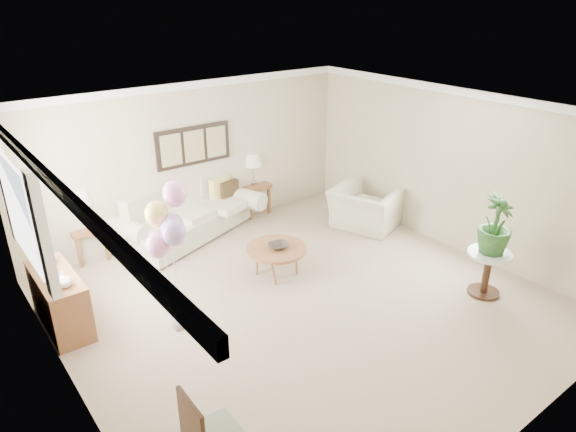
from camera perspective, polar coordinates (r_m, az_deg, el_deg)
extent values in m
plane|color=tan|center=(7.13, 1.95, -9.62)|extent=(6.00, 6.00, 0.00)
cube|color=#BEB496|center=(8.87, -10.42, 6.20)|extent=(6.00, 0.04, 2.60)
cube|color=#BEB496|center=(4.90, 25.59, -11.35)|extent=(6.00, 0.04, 2.60)
cube|color=#BEB496|center=(5.33, -23.85, -8.06)|extent=(0.04, 6.00, 2.60)
cube|color=#BEB496|center=(8.62, 17.72, 4.92)|extent=(0.04, 6.00, 2.60)
cube|color=white|center=(6.10, 2.30, 11.12)|extent=(6.00, 6.00, 0.02)
cube|color=white|center=(8.56, -10.95, 14.08)|extent=(6.00, 0.06, 0.12)
cube|color=white|center=(4.84, -25.93, 4.67)|extent=(0.06, 6.00, 0.12)
cube|color=white|center=(8.30, 18.67, 12.99)|extent=(0.06, 6.00, 0.12)
cube|color=white|center=(6.53, -27.71, 0.52)|extent=(0.04, 1.40, 1.20)
cube|color=white|center=(5.75, -25.58, -2.03)|extent=(0.10, 0.22, 1.40)
cube|color=white|center=(7.33, -28.77, 2.67)|extent=(0.10, 0.22, 1.40)
cube|color=black|center=(8.77, -10.45, 7.71)|extent=(1.35, 0.04, 0.65)
cube|color=#8C8C59|center=(8.58, -12.86, 7.13)|extent=(0.36, 0.02, 0.52)
cube|color=#8C8C59|center=(8.75, -10.37, 7.67)|extent=(0.36, 0.02, 0.52)
cube|color=#8C8C59|center=(8.94, -7.98, 8.18)|extent=(0.36, 0.02, 0.52)
cube|color=beige|center=(8.98, -11.07, -0.95)|extent=(2.49, 1.67, 0.38)
cube|color=beige|center=(9.11, -12.28, 2.18)|extent=(2.25, 1.00, 0.58)
cylinder|color=beige|center=(8.51, -17.77, -1.35)|extent=(0.64, 1.00, 0.34)
cylinder|color=beige|center=(9.38, -5.22, 2.11)|extent=(0.64, 1.00, 0.34)
cube|color=beige|center=(8.61, -14.92, -0.78)|extent=(0.85, 0.92, 0.13)
cube|color=beige|center=(8.85, -11.03, 0.30)|extent=(0.85, 0.92, 0.13)
cube|color=beige|center=(9.13, -7.36, 1.32)|extent=(0.85, 0.92, 0.13)
cube|color=#8CC1D1|center=(8.62, -16.51, 0.74)|extent=(0.40, 0.13, 0.40)
cube|color=#E6D372|center=(9.22, -7.62, 3.08)|extent=(0.40, 0.13, 0.40)
cube|color=#362716|center=(9.26, -6.53, 2.81)|extent=(0.36, 0.10, 0.36)
cube|color=beige|center=(9.07, -10.97, -2.15)|extent=(2.10, 0.84, 0.04)
cube|color=brown|center=(8.57, -21.54, -1.27)|extent=(0.53, 0.48, 0.08)
cube|color=brown|center=(8.47, -22.20, -3.83)|extent=(0.05, 0.05, 0.50)
cube|color=brown|center=(8.57, -19.53, -3.09)|extent=(0.05, 0.05, 0.50)
cube|color=brown|center=(8.81, -22.93, -2.88)|extent=(0.05, 0.05, 0.50)
cube|color=brown|center=(8.90, -20.36, -2.18)|extent=(0.05, 0.05, 0.50)
cube|color=brown|center=(9.69, -3.89, 3.40)|extent=(0.54, 0.49, 0.08)
cube|color=brown|center=(9.54, -4.26, 1.12)|extent=(0.05, 0.05, 0.51)
cube|color=brown|center=(9.76, -2.14, 1.73)|extent=(0.05, 0.05, 0.51)
cube|color=brown|center=(9.85, -5.54, 1.82)|extent=(0.05, 0.05, 0.51)
cube|color=brown|center=(10.06, -3.46, 2.40)|extent=(0.05, 0.05, 0.51)
cylinder|color=gray|center=(8.54, -21.61, -0.85)|extent=(0.14, 0.14, 0.06)
cylinder|color=gray|center=(8.47, -21.79, 0.28)|extent=(0.04, 0.04, 0.31)
cone|color=silver|center=(8.37, -22.07, 2.00)|extent=(0.35, 0.35, 0.24)
cylinder|color=gray|center=(9.67, -3.91, 3.78)|extent=(0.14, 0.14, 0.06)
cylinder|color=gray|center=(9.61, -3.94, 4.78)|extent=(0.04, 0.04, 0.30)
cone|color=silver|center=(9.53, -3.98, 6.29)|extent=(0.33, 0.33, 0.24)
cylinder|color=olive|center=(7.58, -1.29, -3.68)|extent=(0.90, 0.90, 0.05)
cylinder|color=olive|center=(7.95, -0.96, -4.14)|extent=(0.04, 0.04, 0.40)
cylinder|color=olive|center=(7.73, -3.48, -5.04)|extent=(0.04, 0.04, 0.40)
cylinder|color=olive|center=(7.43, -1.62, -6.29)|extent=(0.04, 0.04, 0.40)
cylinder|color=olive|center=(7.65, 0.95, -5.32)|extent=(0.04, 0.04, 0.40)
imported|color=#312925|center=(7.53, -1.07, -3.36)|extent=(0.35, 0.35, 0.07)
imported|color=beige|center=(9.24, 8.52, 0.87)|extent=(1.28, 1.37, 0.73)
cylinder|color=silver|center=(7.54, 21.53, -3.94)|extent=(0.60, 0.60, 0.04)
cylinder|color=#3A2010|center=(7.69, 21.18, -6.05)|extent=(0.10, 0.10, 0.60)
cylinder|color=#3A2010|center=(7.84, 20.85, -7.98)|extent=(0.44, 0.44, 0.01)
imported|color=#1E4819|center=(7.38, 22.09, -0.90)|extent=(0.51, 0.51, 0.83)
cylinder|color=#3A2010|center=(5.18, -7.21, -22.76)|extent=(0.04, 0.04, 0.38)
cube|color=#3A2010|center=(4.60, -10.65, -21.79)|extent=(0.05, 0.43, 0.50)
cube|color=brown|center=(7.11, -24.02, -8.55)|extent=(0.45, 1.20, 0.74)
cube|color=#3A2010|center=(6.86, -23.30, -9.67)|extent=(0.46, 0.02, 0.70)
cube|color=#3A2010|center=(7.37, -24.60, -7.48)|extent=(0.46, 0.02, 0.70)
imported|color=white|center=(6.57, -23.68, -6.49)|extent=(0.20, 0.20, 0.19)
imported|color=#B3BAAF|center=(7.17, -25.15, -4.18)|extent=(0.25, 0.25, 0.20)
cube|color=gray|center=(6.77, -12.14, -11.87)|extent=(0.10, 0.10, 0.08)
ellipsoid|color=#FF9BDE|center=(6.07, -14.25, -3.16)|extent=(0.28, 0.28, 0.32)
cylinder|color=silver|center=(6.43, -13.10, -8.21)|extent=(0.01, 0.01, 1.01)
ellipsoid|color=#B08FD2|center=(6.09, -12.74, -1.16)|extent=(0.28, 0.28, 0.32)
cylinder|color=silver|center=(6.44, -12.38, -7.26)|extent=(0.01, 0.01, 1.18)
ellipsoid|color=#FCD96D|center=(6.11, -14.39, 0.21)|extent=(0.28, 0.28, 0.32)
cylinder|color=silver|center=(6.43, -13.17, -6.61)|extent=(0.01, 0.01, 1.32)
ellipsoid|color=#FF9BDE|center=(6.06, -12.50, 2.44)|extent=(0.28, 0.28, 0.32)
cylinder|color=silver|center=(6.39, -12.26, -5.58)|extent=(0.01, 0.01, 1.54)
ellipsoid|color=#B08FD2|center=(5.95, -12.55, -1.87)|extent=(0.28, 0.28, 0.32)
cylinder|color=silver|center=(6.37, -12.29, -7.66)|extent=(0.01, 0.01, 1.17)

